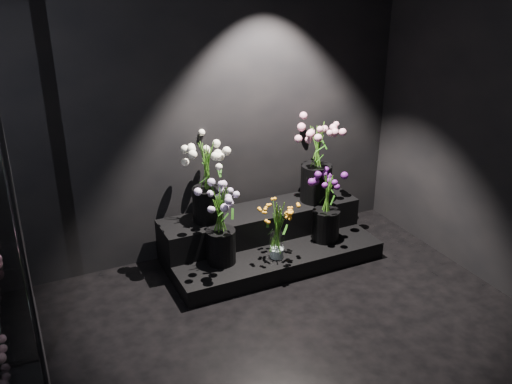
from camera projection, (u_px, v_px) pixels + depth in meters
wall_back at (186, 100)px, 4.64m from camera, size 4.00×0.00×4.00m
display_riser at (266, 238)px, 5.05m from camera, size 1.82×0.81×0.40m
bouquet_orange_bells at (277, 230)px, 4.68m from camera, size 0.29×0.29×0.49m
bouquet_lilac at (220, 221)px, 4.56m from camera, size 0.44×0.44×0.66m
bouquet_purple at (327, 204)px, 4.94m from camera, size 0.34×0.34×0.62m
bouquet_cream_roses at (207, 176)px, 4.70m from camera, size 0.52×0.52×0.69m
bouquet_pink_roses at (317, 158)px, 5.07m from camera, size 0.38×0.38×0.73m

